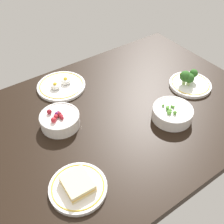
% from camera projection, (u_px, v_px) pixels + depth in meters
% --- Properties ---
extents(dining_table, '(1.31, 0.88, 0.04)m').
position_uv_depth(dining_table, '(112.00, 119.00, 1.14)').
color(dining_table, black).
rests_on(dining_table, ground).
extents(bowl_peas, '(0.16, 0.16, 0.06)m').
position_uv_depth(bowl_peas, '(172.00, 113.00, 1.09)').
color(bowl_peas, white).
rests_on(bowl_peas, dining_table).
extents(bowl_berries, '(0.16, 0.16, 0.07)m').
position_uv_depth(bowl_berries, '(60.00, 120.00, 1.06)').
color(bowl_berries, white).
rests_on(bowl_berries, dining_table).
extents(plate_sandwich, '(0.19, 0.19, 0.05)m').
position_uv_depth(plate_sandwich, '(78.00, 187.00, 0.86)').
color(plate_sandwich, white).
rests_on(plate_sandwich, dining_table).
extents(plate_broccoli, '(0.19, 0.19, 0.08)m').
position_uv_depth(plate_broccoli, '(190.00, 82.00, 1.26)').
color(plate_broccoli, white).
rests_on(plate_broccoli, dining_table).
extents(plate_eggs, '(0.22, 0.22, 0.05)m').
position_uv_depth(plate_eggs, '(61.00, 85.00, 1.26)').
color(plate_eggs, white).
rests_on(plate_eggs, dining_table).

